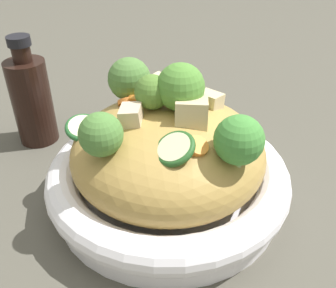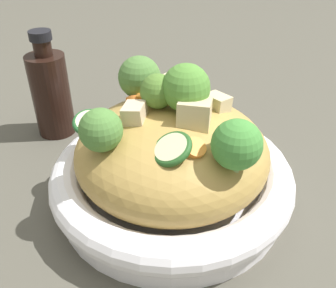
% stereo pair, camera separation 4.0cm
% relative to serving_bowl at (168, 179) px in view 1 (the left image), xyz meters
% --- Properties ---
extents(ground_plane, '(3.00, 3.00, 0.00)m').
position_rel_serving_bowl_xyz_m(ground_plane, '(0.00, 0.00, -0.03)').
color(ground_plane, '#4C493E').
extents(serving_bowl, '(0.27, 0.27, 0.05)m').
position_rel_serving_bowl_xyz_m(serving_bowl, '(0.00, 0.00, 0.00)').
color(serving_bowl, white).
rests_on(serving_bowl, ground_plane).
extents(noodle_heap, '(0.21, 0.21, 0.10)m').
position_rel_serving_bowl_xyz_m(noodle_heap, '(0.00, 0.00, 0.04)').
color(noodle_heap, '#AD8944').
rests_on(noodle_heap, serving_bowl).
extents(broccoli_florets, '(0.18, 0.17, 0.08)m').
position_rel_serving_bowl_xyz_m(broccoli_florets, '(0.00, -0.01, 0.10)').
color(broccoli_florets, '#93AE72').
rests_on(broccoli_florets, serving_bowl).
extents(carrot_coins, '(0.12, 0.09, 0.02)m').
position_rel_serving_bowl_xyz_m(carrot_coins, '(-0.01, -0.02, 0.08)').
color(carrot_coins, orange).
rests_on(carrot_coins, serving_bowl).
extents(zucchini_slices, '(0.12, 0.14, 0.04)m').
position_rel_serving_bowl_xyz_m(zucchini_slices, '(0.02, -0.04, 0.07)').
color(zucchini_slices, beige).
rests_on(zucchini_slices, serving_bowl).
extents(chicken_chunks, '(0.12, 0.11, 0.04)m').
position_rel_serving_bowl_xyz_m(chicken_chunks, '(-0.02, 0.01, 0.09)').
color(chicken_chunks, beige).
rests_on(chicken_chunks, serving_bowl).
extents(soy_sauce_bottle, '(0.05, 0.05, 0.15)m').
position_rel_serving_bowl_xyz_m(soy_sauce_bottle, '(-0.15, -0.17, 0.04)').
color(soy_sauce_bottle, black).
rests_on(soy_sauce_bottle, ground_plane).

